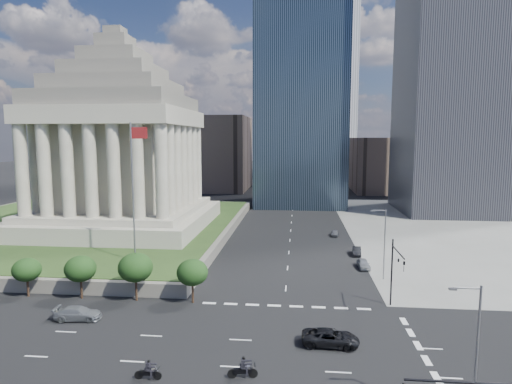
# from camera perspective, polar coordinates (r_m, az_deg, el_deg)

# --- Properties ---
(ground) EXTENTS (500.00, 500.00, 0.00)m
(ground) POSITION_cam_1_polar(r_m,az_deg,el_deg) (135.82, 4.98, -1.22)
(ground) COLOR black
(ground) RESTS_ON ground
(sidewalk_ne) EXTENTS (68.00, 90.00, 0.03)m
(sidewalk_ne) POSITION_cam_1_polar(r_m,az_deg,el_deg) (106.21, 30.43, -4.51)
(sidewalk_ne) COLOR slate
(sidewalk_ne) RESTS_ON ground
(plaza_terrace) EXTENTS (66.00, 70.00, 1.80)m
(plaza_terrace) POSITION_cam_1_polar(r_m,az_deg,el_deg) (98.11, -22.80, -4.44)
(plaza_terrace) COLOR #605B52
(plaza_terrace) RESTS_ON ground
(plaza_lawn) EXTENTS (64.00, 68.00, 0.10)m
(plaza_lawn) POSITION_cam_1_polar(r_m,az_deg,el_deg) (97.93, -22.83, -3.90)
(plaza_lawn) COLOR #263C18
(plaza_lawn) RESTS_ON plaza_terrace
(war_memorial) EXTENTS (34.00, 34.00, 39.00)m
(war_memorial) POSITION_cam_1_polar(r_m,az_deg,el_deg) (89.70, -17.80, 7.93)
(war_memorial) COLOR gray
(war_memorial) RESTS_ON plaza_lawn
(flagpole) EXTENTS (2.52, 0.24, 20.00)m
(flagpole) POSITION_cam_1_polar(r_m,az_deg,el_deg) (63.18, -15.98, 0.95)
(flagpole) COLOR slate
(flagpole) RESTS_ON plaza_lawn
(tree_row) EXTENTS (53.00, 4.00, 6.00)m
(tree_row) POSITION_cam_1_polar(r_m,az_deg,el_deg) (63.08, -30.90, -9.17)
(tree_row) COLOR #1B3311
(tree_row) RESTS_ON ground
(midrise_glass) EXTENTS (26.00, 26.00, 60.00)m
(midrise_glass) POSITION_cam_1_polar(r_m,az_deg,el_deg) (129.82, 6.00, 11.66)
(midrise_glass) COLOR black
(midrise_glass) RESTS_ON ground
(highrise_ne) EXTENTS (26.00, 28.00, 100.00)m
(highrise_ne) POSITION_cam_1_polar(r_m,az_deg,el_deg) (129.73, 25.31, 20.00)
(highrise_ne) COLOR black
(highrise_ne) RESTS_ON ground
(building_filler_ne) EXTENTS (20.00, 30.00, 20.00)m
(building_filler_ne) POSITION_cam_1_polar(r_m,az_deg,el_deg) (167.49, 16.18, 3.53)
(building_filler_ne) COLOR brown
(building_filler_ne) RESTS_ON ground
(building_filler_nw) EXTENTS (24.00, 30.00, 28.00)m
(building_filler_nw) POSITION_cam_1_polar(r_m,az_deg,el_deg) (167.46, -5.20, 5.15)
(building_filler_nw) COLOR brown
(building_filler_nw) RESTS_ON ground
(traffic_signal_ne) EXTENTS (0.30, 5.74, 8.00)m
(traffic_signal_ne) POSITION_cam_1_polar(r_m,az_deg,el_deg) (51.39, 18.11, -9.44)
(traffic_signal_ne) COLOR black
(traffic_signal_ne) RESTS_ON ground
(street_lamp_south) EXTENTS (2.13, 0.22, 10.00)m
(street_lamp_south) POSITION_cam_1_polar(r_m,az_deg,el_deg) (33.79, 27.12, -18.02)
(street_lamp_south) COLOR slate
(street_lamp_south) RESTS_ON ground
(street_lamp_north) EXTENTS (2.13, 0.22, 10.00)m
(street_lamp_north) POSITION_cam_1_polar(r_m,az_deg,el_deg) (62.16, 16.63, -6.14)
(street_lamp_north) COLOR slate
(street_lamp_north) RESTS_ON ground
(pickup_truck) EXTENTS (2.71, 5.55, 1.52)m
(pickup_truck) POSITION_cam_1_polar(r_m,az_deg,el_deg) (43.57, 9.90, -18.59)
(pickup_truck) COLOR black
(pickup_truck) RESTS_ON ground
(suv_grey) EXTENTS (5.21, 2.54, 1.46)m
(suv_grey) POSITION_cam_1_polar(r_m,az_deg,el_deg) (52.02, -22.64, -14.71)
(suv_grey) COLOR slate
(suv_grey) RESTS_ON ground
(parked_sedan_near) EXTENTS (4.17, 1.83, 1.40)m
(parked_sedan_near) POSITION_cam_1_polar(r_m,az_deg,el_deg) (67.94, 14.13, -9.25)
(parked_sedan_near) COLOR gray
(parked_sedan_near) RESTS_ON ground
(parked_sedan_mid) EXTENTS (1.78, 4.11, 1.31)m
(parked_sedan_mid) POSITION_cam_1_polar(r_m,az_deg,el_deg) (75.15, 13.28, -7.68)
(parked_sedan_mid) COLOR black
(parked_sedan_mid) RESTS_ON ground
(parked_sedan_far) EXTENTS (1.90, 3.73, 1.21)m
(parked_sedan_far) POSITION_cam_1_polar(r_m,az_deg,el_deg) (88.47, 10.47, -5.41)
(parked_sedan_far) COLOR #5B5E63
(parked_sedan_far) RESTS_ON ground
(motorcycle_lead) EXTENTS (2.59, 1.04, 1.88)m
(motorcycle_lead) POSITION_cam_1_polar(r_m,az_deg,el_deg) (37.95, -1.80, -22.31)
(motorcycle_lead) COLOR black
(motorcycle_lead) RESTS_ON ground
(motorcycle_trail) EXTENTS (2.31, 0.69, 1.71)m
(motorcycle_trail) POSITION_cam_1_polar(r_m,az_deg,el_deg) (38.80, -14.22, -21.97)
(motorcycle_trail) COLOR black
(motorcycle_trail) RESTS_ON ground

